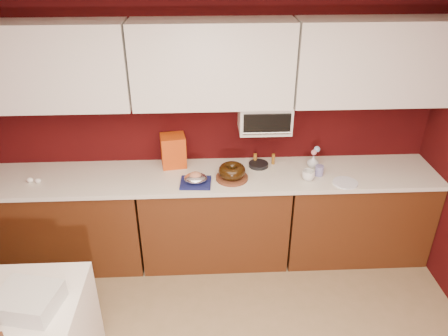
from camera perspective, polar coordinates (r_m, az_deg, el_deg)
ceiling at (r=1.46m, az=0.28°, el=16.16°), size 4.00×4.50×0.02m
wall_back at (r=4.00m, az=-1.46°, el=5.70°), size 4.00×0.02×2.50m
base_cabinet_left at (r=4.32m, az=-19.32°, el=-6.67°), size 1.31×0.58×0.86m
base_cabinet_center at (r=4.13m, az=-1.21°, el=-6.54°), size 1.31×0.58×0.86m
base_cabinet_right at (r=4.36m, az=16.67°, el=-5.78°), size 1.31×0.58×0.86m
countertop at (r=3.89m, az=-1.28°, el=-1.13°), size 4.00×0.62×0.04m
upper_cabinet_left at (r=3.85m, az=-22.24°, el=12.17°), size 1.31×0.33×0.70m
upper_cabinet_center at (r=3.64m, az=-1.51°, el=13.38°), size 1.31×0.33×0.70m
upper_cabinet_right at (r=3.91m, az=18.98°, el=12.93°), size 1.31×0.33×0.70m
toaster_oven at (r=3.85m, az=5.32°, el=6.67°), size 0.45×0.30×0.25m
toaster_oven_door at (r=3.71m, az=5.64°, el=5.73°), size 0.40×0.02×0.18m
toaster_oven_handle at (r=3.72m, az=5.62°, el=4.58°), size 0.42×0.02×0.02m
cake_base at (r=3.80m, az=1.04°, el=-1.27°), size 0.36×0.36×0.03m
bundt_cake at (r=3.77m, az=1.05°, el=-0.39°), size 0.25×0.25×0.10m
navy_towel at (r=3.74m, az=-3.72°, el=-1.93°), size 0.27×0.24×0.02m
foil_ham_nest at (r=3.72m, az=-3.74°, el=-1.33°), size 0.22×0.20×0.07m
roasted_ham at (r=3.71m, az=-3.75°, el=-1.00°), size 0.11×0.09×0.07m
pandoro_box at (r=3.99m, az=-6.63°, el=2.27°), size 0.24×0.23×0.29m
dark_pan at (r=4.02m, az=4.53°, el=0.44°), size 0.22×0.22×0.03m
coffee_mug at (r=3.84m, az=10.97°, el=-0.83°), size 0.13×0.13×0.11m
blue_jar at (r=3.94m, az=12.32°, el=-0.31°), size 0.09×0.09×0.09m
flower_vase at (r=4.05m, az=11.55°, el=0.93°), size 0.11×0.11×0.12m
flower_pink at (r=4.02m, az=11.67°, el=2.01°), size 0.05×0.05×0.05m
flower_blue at (r=4.03m, az=12.05°, el=2.42°), size 0.06×0.06×0.06m
china_plate at (r=3.88m, az=15.57°, el=-1.87°), size 0.23×0.23×0.01m
amber_bottle at (r=4.06m, az=4.08°, el=1.28°), size 0.03×0.03×0.09m
egg_left at (r=4.07m, az=-23.11°, el=-1.54°), size 0.07×0.06×0.04m
egg_right at (r=4.10m, az=-24.00°, el=-1.43°), size 0.06×0.05×0.05m
newspaper_stack at (r=3.05m, az=-24.26°, el=-15.54°), size 0.42×0.37×0.13m
amber_bottle_tall at (r=4.05m, az=6.45°, el=1.17°), size 0.03×0.03×0.10m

